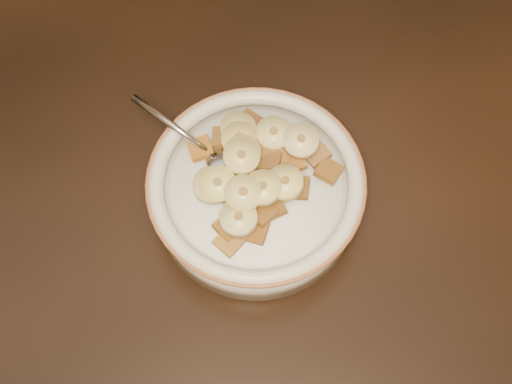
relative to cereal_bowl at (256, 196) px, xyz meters
name	(u,v)px	position (x,y,z in m)	size (l,w,h in m)	color
cereal_bowl	(256,196)	(0.00, 0.00, 0.00)	(0.18, 0.18, 0.04)	beige
milk	(256,186)	(0.00, 0.00, 0.02)	(0.15, 0.15, 0.00)	white
spoon	(229,166)	(-0.02, 0.02, 0.03)	(0.03, 0.04, 0.01)	#B3B3B3
cereal_square_0	(272,207)	(0.00, -0.03, 0.04)	(0.02, 0.02, 0.01)	brown
cereal_square_1	(291,154)	(0.04, 0.01, 0.03)	(0.02, 0.02, 0.01)	brown
cereal_square_2	(255,231)	(-0.02, -0.04, 0.03)	(0.02, 0.02, 0.01)	brown
cereal_square_3	(263,192)	(0.00, -0.02, 0.04)	(0.02, 0.02, 0.01)	brown
cereal_square_4	(244,143)	(0.00, 0.03, 0.04)	(0.02, 0.02, 0.01)	brown
cereal_square_5	(266,137)	(0.02, 0.04, 0.03)	(0.02, 0.02, 0.01)	#875D16
cereal_square_6	(280,154)	(0.03, 0.01, 0.04)	(0.02, 0.02, 0.01)	brown
cereal_square_7	(268,162)	(0.01, 0.01, 0.04)	(0.02, 0.02, 0.01)	brown
cereal_square_8	(310,147)	(0.06, 0.02, 0.03)	(0.02, 0.02, 0.01)	brown
cereal_square_9	(292,161)	(0.04, 0.00, 0.03)	(0.02, 0.02, 0.01)	brown
cereal_square_10	(316,154)	(0.06, 0.01, 0.03)	(0.02, 0.02, 0.01)	brown
cereal_square_11	(297,188)	(0.03, -0.02, 0.04)	(0.02, 0.02, 0.01)	brown
cereal_square_12	(289,149)	(0.04, 0.02, 0.03)	(0.02, 0.02, 0.01)	brown
cereal_square_13	(262,213)	(-0.01, -0.03, 0.04)	(0.02, 0.02, 0.01)	brown
cereal_square_14	(249,121)	(0.02, 0.06, 0.03)	(0.02, 0.02, 0.01)	brown
cereal_square_15	(248,131)	(0.01, 0.05, 0.03)	(0.02, 0.02, 0.01)	brown
cereal_square_16	(266,148)	(0.02, 0.02, 0.04)	(0.02, 0.02, 0.01)	brown
cereal_square_17	(329,171)	(0.06, -0.01, 0.03)	(0.02, 0.02, 0.01)	brown
cereal_square_18	(229,242)	(-0.04, -0.04, 0.03)	(0.02, 0.02, 0.01)	olive
cereal_square_19	(282,151)	(0.03, 0.02, 0.04)	(0.02, 0.02, 0.01)	#93592C
cereal_square_20	(224,137)	(-0.01, 0.05, 0.03)	(0.02, 0.02, 0.01)	brown
cereal_square_21	(200,148)	(-0.03, 0.05, 0.03)	(0.02, 0.02, 0.01)	#945F1E
cereal_square_22	(264,147)	(0.02, 0.02, 0.04)	(0.02, 0.02, 0.01)	brown
cereal_square_23	(228,227)	(-0.04, -0.03, 0.03)	(0.02, 0.02, 0.01)	#8B5E18
banana_slice_0	(238,129)	(0.00, 0.05, 0.04)	(0.03, 0.03, 0.01)	#CCBB83
banana_slice_1	(211,185)	(-0.04, 0.00, 0.05)	(0.03, 0.03, 0.01)	#DBCE7B
banana_slice_2	(218,185)	(-0.03, 0.00, 0.05)	(0.03, 0.03, 0.01)	#FFEA7A
banana_slice_3	(243,153)	(0.00, 0.02, 0.05)	(0.03, 0.03, 0.01)	#DBC27B
banana_slice_4	(262,188)	(0.00, -0.02, 0.05)	(0.03, 0.03, 0.01)	#DFCD6B
banana_slice_5	(239,219)	(-0.03, -0.03, 0.05)	(0.03, 0.03, 0.01)	beige
banana_slice_6	(274,134)	(0.03, 0.03, 0.04)	(0.03, 0.03, 0.01)	#D2C984
banana_slice_7	(285,183)	(0.02, -0.02, 0.05)	(0.03, 0.03, 0.01)	beige
banana_slice_8	(243,194)	(-0.02, -0.02, 0.05)	(0.03, 0.03, 0.01)	beige
banana_slice_9	(239,139)	(0.00, 0.04, 0.05)	(0.03, 0.03, 0.01)	#DACC6F
banana_slice_10	(242,157)	(-0.01, 0.01, 0.06)	(0.03, 0.03, 0.01)	#D9BF75
banana_slice_11	(301,141)	(0.05, 0.02, 0.05)	(0.03, 0.03, 0.01)	#F7D898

